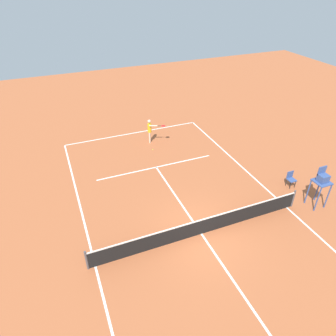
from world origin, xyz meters
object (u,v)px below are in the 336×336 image
at_px(player_serving, 150,129).
at_px(tennis_ball, 153,150).
at_px(umpire_chair, 322,181).
at_px(courtside_chair_mid, 291,178).

height_order(player_serving, tennis_ball, player_serving).
relative_size(player_serving, umpire_chair, 0.75).
bearing_deg(player_serving, umpire_chair, 53.26).
bearing_deg(umpire_chair, tennis_ball, -55.44).
bearing_deg(courtside_chair_mid, player_serving, -54.46).
distance_m(player_serving, umpire_chair, 11.75).
bearing_deg(tennis_ball, courtside_chair_mid, 130.92).
bearing_deg(courtside_chair_mid, tennis_ball, -49.08).
relative_size(umpire_chair, courtside_chair_mid, 2.54).
bearing_deg(player_serving, courtside_chair_mid, 58.45).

